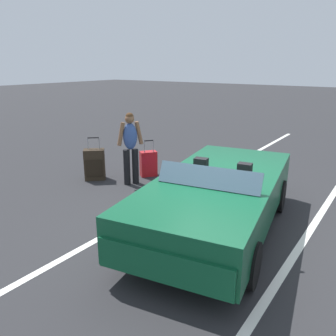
# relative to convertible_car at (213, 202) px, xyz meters

# --- Properties ---
(ground_plane) EXTENTS (80.00, 80.00, 0.00)m
(ground_plane) POSITION_rel_convertible_car_xyz_m (-0.21, -0.04, -0.59)
(ground_plane) COLOR #28282B
(lot_line_near) EXTENTS (18.00, 0.12, 0.01)m
(lot_line_near) POSITION_rel_convertible_car_xyz_m (-0.21, -1.43, -0.59)
(lot_line_near) COLOR silver
(lot_line_near) RESTS_ON ground_plane
(lot_line_mid) EXTENTS (18.00, 0.12, 0.01)m
(lot_line_mid) POSITION_rel_convertible_car_xyz_m (-0.21, 1.27, -0.59)
(lot_line_mid) COLOR silver
(lot_line_mid) RESTS_ON ground_plane
(convertible_car) EXTENTS (4.37, 2.44, 1.24)m
(convertible_car) POSITION_rel_convertible_car_xyz_m (0.00, 0.00, 0.00)
(convertible_car) COLOR #0F4C2D
(convertible_car) RESTS_ON ground_plane
(suitcase_large_black) EXTENTS (0.53, 0.54, 1.02)m
(suitcase_large_black) POSITION_rel_convertible_car_xyz_m (-0.91, -3.64, -0.22)
(suitcase_large_black) COLOR #2D2319
(suitcase_large_black) RESTS_ON ground_plane
(suitcase_medium_bright) EXTENTS (0.46, 0.43, 0.92)m
(suitcase_medium_bright) POSITION_rel_convertible_car_xyz_m (-1.86, -2.76, -0.28)
(suitcase_medium_bright) COLOR red
(suitcase_medium_bright) RESTS_ON ground_plane
(duffel_bag) EXTENTS (0.50, 0.70, 0.34)m
(duffel_bag) POSITION_rel_convertible_car_xyz_m (-1.36, -1.84, -0.43)
(duffel_bag) COLOR #991E8C
(duffel_bag) RESTS_ON ground_plane
(traveler_person) EXTENTS (0.54, 0.42, 1.65)m
(traveler_person) POSITION_rel_convertible_car_xyz_m (-1.17, -2.72, 0.34)
(traveler_person) COLOR black
(traveler_person) RESTS_ON ground_plane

